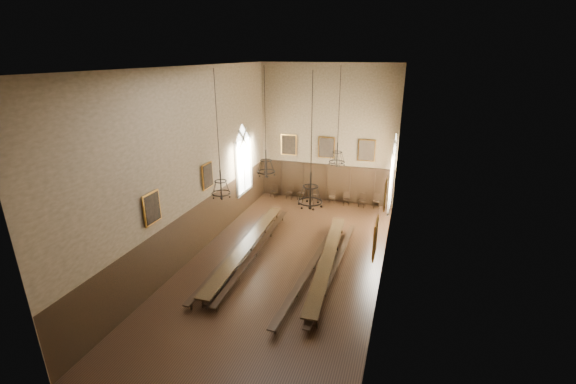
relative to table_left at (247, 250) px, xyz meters
The scene contains 34 objects.
floor 1.97m from the table_left, ahead, with size 9.00×18.00×0.02m, color black.
ceiling 8.85m from the table_left, ahead, with size 9.00×18.00×0.02m, color black.
wall_back 10.02m from the table_left, 77.76° to the left, with size 9.00×0.02×9.00m, color #8C7456.
wall_front 10.18m from the table_left, 78.00° to the right, with size 9.00×0.02×9.00m, color #8C7456.
wall_left 4.87m from the table_left, behind, with size 0.02×18.00×9.00m, color #8C7456.
wall_right 7.65m from the table_left, ahead, with size 0.02×18.00×9.00m, color #8C7456.
wainscot_panelling 2.13m from the table_left, ahead, with size 9.00×18.00×2.50m, color black, non-canonical shape.
table_left is the anchor object (origin of this frame).
table_right 4.03m from the table_left, ahead, with size 1.24×9.08×0.71m.
bench_left_outer 0.66m from the table_left, 157.71° to the right, with size 0.59×9.31×0.42m.
bench_left_inner 0.46m from the table_left, 21.02° to the left, with size 0.61×9.78×0.44m.
bench_right_inner 3.42m from the table_left, ahead, with size 0.85×10.30×0.46m.
bench_right_outer 4.41m from the table_left, ahead, with size 0.51×9.15×0.41m.
chair_0 8.53m from the table_left, 100.95° to the left, with size 0.46×0.46×0.86m.
chair_1 8.43m from the table_left, 93.20° to the left, with size 0.42×0.42×0.93m.
chair_2 8.49m from the table_left, 87.63° to the left, with size 0.50×0.50×1.00m.
chair_3 8.51m from the table_left, 81.05° to the left, with size 0.45×0.45×0.93m.
chair_4 8.88m from the table_left, 73.75° to the left, with size 0.45×0.45×0.91m.
chair_5 9.09m from the table_left, 67.51° to the left, with size 0.47×0.47×0.88m.
chair_6 9.54m from the table_left, 61.74° to the left, with size 0.48×0.48×0.90m.
chair_7 10.08m from the table_left, 57.35° to the left, with size 0.50×0.50×0.96m.
chandelier_back_left 4.33m from the table_left, 82.31° to the left, with size 0.92×0.92×5.32m.
chandelier_back_right 6.40m from the table_left, 35.12° to the left, with size 0.78×0.78×4.66m.
chandelier_front_left 4.76m from the table_left, 89.83° to the right, with size 0.79×0.79×4.97m.
chandelier_front_right 6.33m from the table_left, 34.90° to the right, with size 0.91×0.91×4.79m.
portrait_back_0 9.42m from the table_left, 94.33° to the left, with size 1.10×0.12×1.40m.
portrait_back_1 9.60m from the table_left, 77.59° to the left, with size 1.10×0.12×1.40m.
portrait_back_2 10.44m from the table_left, 62.71° to the left, with size 1.10×0.12×1.40m.
portrait_left_0 4.23m from the table_left, 159.59° to the left, with size 0.12×1.00×1.30m.
portrait_left_1 5.47m from the table_left, 124.26° to the right, with size 0.12×1.00×1.30m.
portrait_right_0 7.20m from the table_left, ahead, with size 0.12×1.00×1.30m.
portrait_right_1 7.99m from the table_left, 29.62° to the right, with size 0.12×1.00×1.30m.
window_right 8.89m from the table_left, 40.37° to the left, with size 0.20×2.20×4.60m, color white, non-canonical shape.
window_left 6.68m from the table_left, 114.76° to the left, with size 0.20×2.20×4.60m, color white, non-canonical shape.
Camera 1 is at (5.11, -15.36, 9.51)m, focal length 24.00 mm.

